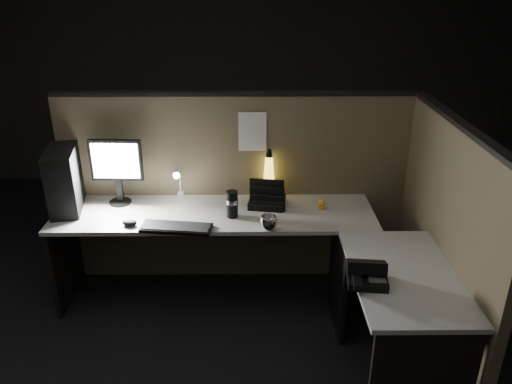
{
  "coord_description": "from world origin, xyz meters",
  "views": [
    {
      "loc": [
        0.12,
        -2.63,
        2.33
      ],
      "look_at": [
        0.15,
        0.35,
        1.0
      ],
      "focal_mm": 35.0,
      "sensor_mm": 36.0,
      "label": 1
    }
  ],
  "objects_px": {
    "pc_tower": "(64,180)",
    "monitor": "(116,165)",
    "keyboard": "(176,228)",
    "lava_lamp": "(269,178)",
    "desk_phone": "(366,274)"
  },
  "relations": [
    {
      "from": "monitor",
      "to": "lava_lamp",
      "type": "distance_m",
      "value": 1.12
    },
    {
      "from": "lava_lamp",
      "to": "desk_phone",
      "type": "bearing_deg",
      "value": -65.94
    },
    {
      "from": "lava_lamp",
      "to": "pc_tower",
      "type": "bearing_deg",
      "value": -173.02
    },
    {
      "from": "pc_tower",
      "to": "keyboard",
      "type": "relative_size",
      "value": 0.95
    },
    {
      "from": "keyboard",
      "to": "desk_phone",
      "type": "height_order",
      "value": "desk_phone"
    },
    {
      "from": "pc_tower",
      "to": "lava_lamp",
      "type": "distance_m",
      "value": 1.48
    },
    {
      "from": "monitor",
      "to": "desk_phone",
      "type": "relative_size",
      "value": 2.02
    },
    {
      "from": "pc_tower",
      "to": "desk_phone",
      "type": "xyz_separation_m",
      "value": [
        1.98,
        -0.96,
        -0.18
      ]
    },
    {
      "from": "keyboard",
      "to": "lava_lamp",
      "type": "bearing_deg",
      "value": 46.31
    },
    {
      "from": "lava_lamp",
      "to": "keyboard",
      "type": "bearing_deg",
      "value": -141.44
    },
    {
      "from": "monitor",
      "to": "keyboard",
      "type": "distance_m",
      "value": 0.7
    },
    {
      "from": "lava_lamp",
      "to": "desk_phone",
      "type": "relative_size",
      "value": 1.6
    },
    {
      "from": "pc_tower",
      "to": "monitor",
      "type": "xyz_separation_m",
      "value": [
        0.36,
        0.1,
        0.07
      ]
    },
    {
      "from": "keyboard",
      "to": "desk_phone",
      "type": "xyz_separation_m",
      "value": [
        1.14,
        -0.63,
        0.04
      ]
    },
    {
      "from": "pc_tower",
      "to": "keyboard",
      "type": "bearing_deg",
      "value": -32.36
    }
  ]
}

